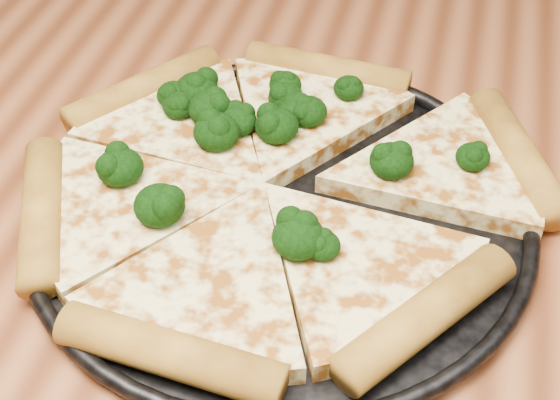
# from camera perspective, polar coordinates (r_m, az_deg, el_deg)

# --- Properties ---
(dining_table) EXTENTS (1.20, 0.90, 0.75)m
(dining_table) POSITION_cam_1_polar(r_m,az_deg,el_deg) (0.61, -2.93, -8.69)
(dining_table) COLOR brown
(dining_table) RESTS_ON ground
(pizza_pan) EXTENTS (0.34, 0.34, 0.02)m
(pizza_pan) POSITION_cam_1_polar(r_m,az_deg,el_deg) (0.55, 0.00, -0.64)
(pizza_pan) COLOR black
(pizza_pan) RESTS_ON dining_table
(pizza) EXTENTS (0.38, 0.33, 0.03)m
(pizza) POSITION_cam_1_polar(r_m,az_deg,el_deg) (0.55, -0.55, 1.08)
(pizza) COLOR #FFEC9C
(pizza) RESTS_ON pizza_pan
(broccoli_florets) EXTENTS (0.26, 0.20, 0.03)m
(broccoli_florets) POSITION_cam_1_polar(r_m,az_deg,el_deg) (0.57, -2.10, 4.47)
(broccoli_florets) COLOR black
(broccoli_florets) RESTS_ON pizza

